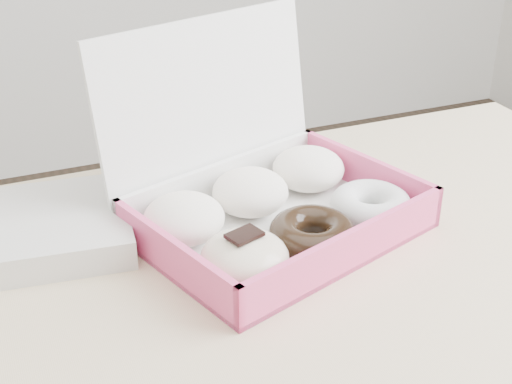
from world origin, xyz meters
name	(u,v)px	position (x,y,z in m)	size (l,w,h in m)	color
table	(288,354)	(0.00, 0.00, 0.67)	(1.20, 0.80, 0.75)	#CAB385
donut_box	(267,201)	(0.04, 0.15, 0.79)	(0.40, 0.38, 0.24)	white
newspapers	(32,230)	(-0.24, 0.22, 0.77)	(0.23, 0.19, 0.04)	silver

